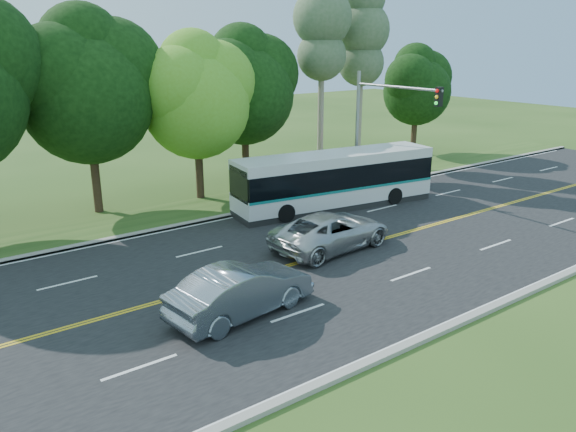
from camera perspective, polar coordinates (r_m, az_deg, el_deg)
ground at (r=24.96m, az=7.18°, el=-3.06°), size 120.00×120.00×0.00m
road at (r=24.95m, az=7.18°, el=-3.04°), size 60.00×14.00×0.02m
curb_north at (r=30.23m, az=-2.10°, el=0.89°), size 60.00×0.30×0.15m
curb_south at (r=20.76m, az=20.91°, el=-8.29°), size 60.00×0.30×0.15m
grass_verge at (r=31.73m, az=-3.97°, el=1.62°), size 60.00×4.00×0.10m
lane_markings at (r=24.89m, az=7.02°, el=-3.06°), size 57.60×13.82×0.00m
tree_row at (r=31.10m, az=-15.72°, el=13.21°), size 44.70×9.10×13.84m
bougainvillea_hedge at (r=35.17m, az=6.72°, el=4.23°), size 9.50×2.25×1.50m
traffic_signal at (r=32.06m, az=9.42°, el=10.03°), size 0.42×6.10×7.00m
transit_bus at (r=30.23m, az=4.79°, el=3.60°), size 11.51×3.95×2.95m
sedan at (r=18.55m, az=-4.78°, el=-7.57°), size 5.30×2.48×1.68m
suv at (r=24.31m, az=4.43°, el=-1.51°), size 5.85×3.04×1.57m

